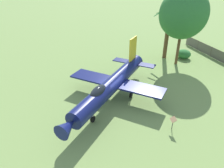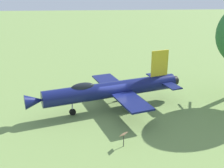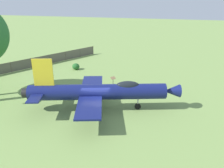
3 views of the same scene
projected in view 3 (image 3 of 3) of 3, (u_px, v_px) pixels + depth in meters
ground_plane at (98, 110)px, 21.98m from camera, size 200.00×200.00×0.00m
display_jet at (101, 92)px, 21.29m from camera, size 14.51×10.01×5.18m
perimeter_fence at (21, 65)px, 33.60m from camera, size 13.86×24.87×1.56m
shrub_by_tree at (76, 66)px, 33.94m from camera, size 1.10×1.03×0.97m
info_plaque at (113, 79)px, 27.64m from camera, size 0.68×0.72×1.14m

